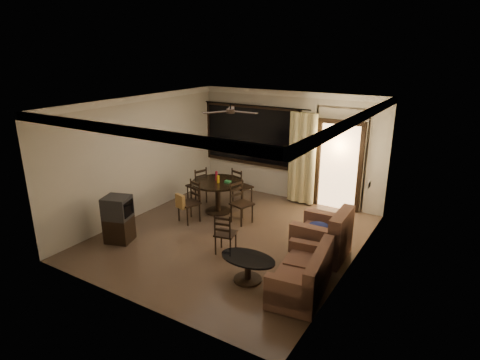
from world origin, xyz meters
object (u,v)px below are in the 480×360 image
Objects in this scene: side_chair at (226,241)px; dining_chair_east at (241,211)px; tv_cabinet at (118,219)px; dining_chair_north at (242,193)px; armchair at (324,238)px; coffee_table at (248,265)px; sofa at (304,276)px; dining_chair_south at (189,209)px; dining_chair_west at (197,192)px; dining_table at (218,188)px.

dining_chair_east is at bearing -83.21° from side_chair.
dining_chair_east is at bearing 33.06° from tv_cabinet.
armchair is at bearing 167.00° from dining_chair_north.
tv_cabinet is at bearing -178.25° from coffee_table.
tv_cabinet is at bearing 175.72° from sofa.
sofa is (2.30, -1.86, 0.02)m from dining_chair_east.
tv_cabinet is (-0.62, -1.51, 0.18)m from dining_chair_south.
coffee_table is at bearing -14.45° from dining_chair_south.
armchair is at bearing 88.25° from sofa.
dining_chair_west is 2.80m from side_chair.
tv_cabinet reaches higher than side_chair.
side_chair is at bearing -155.20° from armchair.
side_chair is at bearing 144.34° from coffee_table.
dining_chair_east is 0.63× the size of sofa.
coffee_table is at bearing -46.22° from dining_table.
side_chair is at bearing 64.64° from dining_chair_west.
dining_chair_west is 0.63× the size of sofa.
dining_table reaches higher than sofa.
armchair is at bearing 91.14° from dining_chair_west.
dining_chair_south is at bearing 49.20° from tv_cabinet.
dining_table is 1.30× the size of dining_chair_west.
dining_chair_west is at bearing 90.00° from dining_chair_east.
sofa is at bearing -33.98° from dining_table.
armchair is (2.97, -0.78, -0.22)m from dining_table.
dining_table is at bearing 89.90° from dining_chair_south.
tv_cabinet is 2.27m from side_chair.
dining_table is 1.30× the size of dining_chair_north.
tv_cabinet is (-0.86, -2.33, -0.12)m from dining_table.
dining_chair_south is 1.72m from side_chair.
coffee_table is 1.17× the size of side_chair.
dining_chair_south is at bearing 151.49° from sofa.
dining_chair_south is at bearing 179.03° from armchair.
dining_chair_east is at bearing 90.00° from dining_chair_west.
dining_chair_south is (-0.24, -0.82, -0.30)m from dining_table.
dining_chair_north is at bearing -78.25° from side_chair.
coffee_table is at bearing 131.91° from side_chair.
dining_chair_west is at bearing 163.24° from armchair.
dining_chair_south is at bearing 149.32° from coffee_table.
armchair is at bearing -14.80° from dining_table.
dining_chair_north is 3.28m from tv_cabinet.
dining_table is 0.90m from dining_chair_east.
dining_chair_south is 0.96× the size of coffee_table.
side_chair is (2.09, -1.86, -0.03)m from dining_chair_west.
dining_table is 2.49m from tv_cabinet.
tv_cabinet is at bearing 15.08° from dining_chair_west.
dining_chair_east is 2.42m from coffee_table.
dining_chair_south is 1.00× the size of dining_chair_north.
dining_chair_east is 1.15m from dining_chair_north.
dining_chair_south is 0.98× the size of armchair.
dining_chair_north is at bearing 149.10° from armchair.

